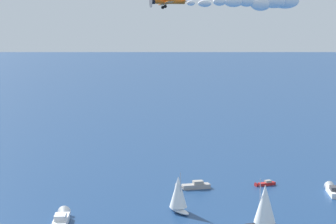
{
  "coord_description": "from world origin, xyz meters",
  "views": [
    {
      "loc": [
        -115.1,
        -1.02,
        40.37
      ],
      "look_at": [
        0.0,
        0.0,
        24.32
      ],
      "focal_mm": 65.06,
      "sensor_mm": 36.0,
      "label": 1
    }
  ],
  "objects_px": {
    "motorboat_inshore": "(264,184)",
    "motorboat_far_stbd": "(333,190)",
    "biplane_lead": "(167,1)",
    "sailboat_far_port": "(265,206)",
    "motorboat_trailing": "(191,186)",
    "sailboat_offshore": "(178,194)",
    "motorboat_outer_ring_a": "(62,219)"
  },
  "relations": [
    {
      "from": "motorboat_inshore",
      "to": "motorboat_far_stbd",
      "type": "bearing_deg",
      "value": -114.61
    },
    {
      "from": "motorboat_far_stbd",
      "to": "biplane_lead",
      "type": "xyz_separation_m",
      "value": [
        -30.41,
        40.49,
        44.51
      ]
    },
    {
      "from": "sailboat_far_port",
      "to": "motorboat_far_stbd",
      "type": "relative_size",
      "value": 1.03
    },
    {
      "from": "motorboat_inshore",
      "to": "motorboat_trailing",
      "type": "height_order",
      "value": "motorboat_trailing"
    },
    {
      "from": "motorboat_far_stbd",
      "to": "biplane_lead",
      "type": "distance_m",
      "value": 67.42
    },
    {
      "from": "motorboat_far_stbd",
      "to": "biplane_lead",
      "type": "height_order",
      "value": "biplane_lead"
    },
    {
      "from": "sailboat_offshore",
      "to": "biplane_lead",
      "type": "bearing_deg",
      "value": 170.54
    },
    {
      "from": "sailboat_far_port",
      "to": "motorboat_inshore",
      "type": "relative_size",
      "value": 1.8
    },
    {
      "from": "motorboat_inshore",
      "to": "sailboat_offshore",
      "type": "distance_m",
      "value": 32.29
    },
    {
      "from": "sailboat_far_port",
      "to": "motorboat_outer_ring_a",
      "type": "distance_m",
      "value": 41.98
    },
    {
      "from": "motorboat_far_stbd",
      "to": "motorboat_inshore",
      "type": "bearing_deg",
      "value": 65.39
    },
    {
      "from": "motorboat_trailing",
      "to": "biplane_lead",
      "type": "distance_m",
      "value": 56.5
    },
    {
      "from": "motorboat_inshore",
      "to": "motorboat_outer_ring_a",
      "type": "bearing_deg",
      "value": 123.2
    },
    {
      "from": "sailboat_far_port",
      "to": "biplane_lead",
      "type": "bearing_deg",
      "value": 100.67
    },
    {
      "from": "motorboat_inshore",
      "to": "biplane_lead",
      "type": "xyz_separation_m",
      "value": [
        -37.62,
        24.73,
        44.84
      ]
    },
    {
      "from": "motorboat_inshore",
      "to": "biplane_lead",
      "type": "distance_m",
      "value": 63.55
    },
    {
      "from": "sailboat_offshore",
      "to": "biplane_lead",
      "type": "relative_size",
      "value": 1.24
    },
    {
      "from": "sailboat_far_port",
      "to": "motorboat_far_stbd",
      "type": "xyz_separation_m",
      "value": [
        26.69,
        -20.76,
        -3.93
      ]
    },
    {
      "from": "motorboat_far_stbd",
      "to": "sailboat_far_port",
      "type": "bearing_deg",
      "value": 142.12
    },
    {
      "from": "motorboat_far_stbd",
      "to": "motorboat_outer_ring_a",
      "type": "relative_size",
      "value": 0.89
    },
    {
      "from": "sailboat_far_port",
      "to": "biplane_lead",
      "type": "xyz_separation_m",
      "value": [
        -3.72,
        19.72,
        40.58
      ]
    },
    {
      "from": "motorboat_trailing",
      "to": "biplane_lead",
      "type": "relative_size",
      "value": 1.22
    },
    {
      "from": "motorboat_trailing",
      "to": "motorboat_outer_ring_a",
      "type": "relative_size",
      "value": 0.8
    },
    {
      "from": "motorboat_trailing",
      "to": "sailboat_far_port",
      "type": "bearing_deg",
      "value": -155.55
    },
    {
      "from": "sailboat_offshore",
      "to": "motorboat_outer_ring_a",
      "type": "bearing_deg",
      "value": 107.09
    },
    {
      "from": "motorboat_outer_ring_a",
      "to": "biplane_lead",
      "type": "xyz_separation_m",
      "value": [
        -7.08,
        -21.95,
        44.41
      ]
    },
    {
      "from": "sailboat_far_port",
      "to": "motorboat_inshore",
      "type": "height_order",
      "value": "sailboat_far_port"
    },
    {
      "from": "motorboat_outer_ring_a",
      "to": "biplane_lead",
      "type": "relative_size",
      "value": 1.53
    },
    {
      "from": "motorboat_trailing",
      "to": "motorboat_outer_ring_a",
      "type": "bearing_deg",
      "value": 134.28
    },
    {
      "from": "sailboat_far_port",
      "to": "motorboat_outer_ring_a",
      "type": "bearing_deg",
      "value": 85.39
    },
    {
      "from": "motorboat_trailing",
      "to": "motorboat_outer_ring_a",
      "type": "xyz_separation_m",
      "value": [
        -27.12,
        27.81,
        0.19
      ]
    },
    {
      "from": "motorboat_far_stbd",
      "to": "motorboat_inshore",
      "type": "height_order",
      "value": "motorboat_far_stbd"
    }
  ]
}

